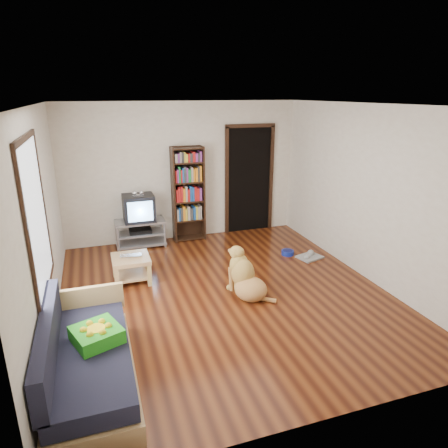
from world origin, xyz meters
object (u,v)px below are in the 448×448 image
object	(u,v)px
sofa	(86,363)
coffee_table	(131,264)
dog_bowl	(288,253)
crt_tv	(139,207)
laptop	(131,257)
tv_stand	(140,232)
green_cushion	(97,335)
bookshelf	(188,189)
dog	(245,278)
grey_rag	(310,257)

from	to	relation	value
sofa	coffee_table	distance (m)	2.28
dog_bowl	crt_tv	distance (m)	2.82
dog_bowl	laptop	bearing A→B (deg)	-175.38
tv_stand	green_cushion	bearing A→B (deg)	-103.51
laptop	bookshelf	distance (m)	2.10
bookshelf	sofa	world-z (taller)	bookshelf
green_cushion	bookshelf	size ratio (longest dim) A/B	0.24
laptop	dog	distance (m)	1.74
dog	grey_rag	bearing A→B (deg)	29.63
green_cushion	coffee_table	bearing A→B (deg)	54.87
grey_rag	dog_bowl	bearing A→B (deg)	140.19
tv_stand	crt_tv	bearing A→B (deg)	90.00
grey_rag	bookshelf	xyz separation A→B (m)	(-1.76, 1.60, 0.99)
coffee_table	bookshelf	bearing A→B (deg)	50.52
dog_bowl	bookshelf	xyz separation A→B (m)	(-1.46, 1.35, 0.96)
green_cushion	dog_bowl	size ratio (longest dim) A/B	1.93
tv_stand	coffee_table	bearing A→B (deg)	-102.42
dog	laptop	bearing A→B (deg)	148.35
green_cushion	dog	size ratio (longest dim) A/B	0.54
sofa	laptop	bearing A→B (deg)	73.08
crt_tv	dog	bearing A→B (deg)	-64.27
sofa	crt_tv	bearing A→B (deg)	75.07
tv_stand	coffee_table	xyz separation A→B (m)	(-0.32, -1.45, 0.01)
dog_bowl	tv_stand	xyz separation A→B (m)	(-2.41, 1.26, 0.23)
green_cushion	crt_tv	xyz separation A→B (m)	(0.85, 3.56, 0.25)
sofa	dog	xyz separation A→B (m)	(2.14, 1.24, -0.00)
grey_rag	laptop	bearing A→B (deg)	179.45
sofa	green_cushion	bearing A→B (deg)	36.99
laptop	sofa	world-z (taller)	sofa
green_cushion	dog	distance (m)	2.33
grey_rag	tv_stand	xyz separation A→B (m)	(-2.71, 1.51, 0.25)
grey_rag	tv_stand	size ratio (longest dim) A/B	0.44
green_cushion	dog_bowl	world-z (taller)	green_cushion
crt_tv	sofa	world-z (taller)	crt_tv
tv_stand	laptop	bearing A→B (deg)	-102.17
laptop	grey_rag	world-z (taller)	laptop
grey_rag	sofa	world-z (taller)	sofa
dog_bowl	grey_rag	size ratio (longest dim) A/B	0.55
dog_bowl	bookshelf	bearing A→B (deg)	137.33
green_cushion	coffee_table	world-z (taller)	green_cushion
laptop	green_cushion	bearing A→B (deg)	-95.25
dog_bowl	dog	bearing A→B (deg)	-137.86
green_cushion	bookshelf	distance (m)	4.08
green_cushion	coffee_table	distance (m)	2.17
tv_stand	dog	xyz separation A→B (m)	(1.16, -2.39, -0.01)
grey_rag	sofa	xyz separation A→B (m)	(-3.69, -2.13, 0.25)
dog_bowl	crt_tv	xyz separation A→B (m)	(-2.41, 1.28, 0.70)
bookshelf	sofa	bearing A→B (deg)	-117.32
bookshelf	sofa	distance (m)	4.26
grey_rag	tv_stand	world-z (taller)	tv_stand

